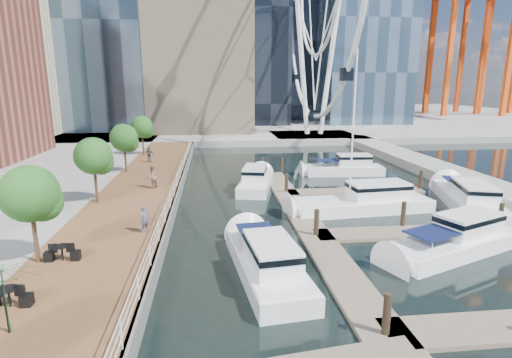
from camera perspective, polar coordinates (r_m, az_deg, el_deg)
The scene contains 15 objects.
ground at distance 17.25m, azimuth 5.42°, elevation -18.51°, with size 520.00×520.00×0.00m, color black.
boardwalk at distance 31.13m, azimuth -16.88°, elevation -3.33°, with size 6.00×60.00×1.00m, color brown.
seawall at distance 30.71m, azimuth -11.37°, elevation -3.23°, with size 0.25×60.00×1.00m, color #595954.
land_far at distance 116.71m, azimuth -4.72°, elevation 8.96°, with size 200.00×114.00×1.00m, color gray.
breakwater at distance 42.28m, azimuth 27.10°, elevation 0.06°, with size 4.00×60.00×1.00m, color gray.
pier at distance 69.06m, azimuth 8.23°, elevation 5.95°, with size 14.00×12.00×1.00m, color gray.
railing at distance 30.45m, azimuth -11.64°, elevation -1.39°, with size 0.10×60.00×1.05m, color white, non-canonical shape.
floating_docks at distance 28.07m, azimuth 17.45°, elevation -5.18°, with size 16.00×34.00×2.60m.
port_cranes at distance 131.28m, azimuth 27.68°, elevation 16.55°, with size 40.00×52.00×38.00m.
street_trees at distance 29.92m, azimuth -22.23°, elevation 3.06°, with size 2.60×42.60×4.60m.
yacht_foreground at distance 25.08m, azimuth 26.35°, elevation -9.41°, with size 2.58×9.62×2.15m, color white, non-canonical shape.
pedestrian_near at distance 23.24m, azimuth -15.62°, elevation -5.55°, with size 0.57×0.37×1.55m, color #484860.
pedestrian_mid at distance 33.02m, azimuth -14.65°, elevation 0.34°, with size 0.92×0.72×1.89m, color gray.
pedestrian_far at distance 44.42m, azimuth -14.99°, elevation 3.39°, with size 0.97×0.40×1.65m, color #363944.
moored_yachts at distance 29.91m, azimuth 15.29°, elevation -4.90°, with size 21.70×37.83×11.50m.
Camera 1 is at (-3.12, -14.35, 9.05)m, focal length 28.00 mm.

